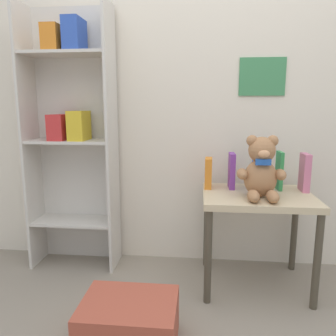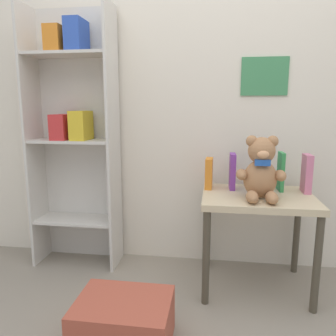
{
  "view_description": "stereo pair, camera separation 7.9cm",
  "coord_description": "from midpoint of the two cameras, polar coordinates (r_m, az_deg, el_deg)",
  "views": [
    {
      "loc": [
        -0.04,
        -0.9,
        1.07
      ],
      "look_at": [
        -0.23,
        1.02,
        0.7
      ],
      "focal_mm": 35.0,
      "sensor_mm": 36.0,
      "label": 1
    },
    {
      "loc": [
        0.04,
        -0.89,
        1.07
      ],
      "look_at": [
        -0.23,
        1.02,
        0.7
      ],
      "focal_mm": 35.0,
      "sensor_mm": 36.0,
      "label": 2
    }
  ],
  "objects": [
    {
      "name": "wall_back",
      "position": [
        2.21,
        8.31,
        15.4
      ],
      "size": [
        4.8,
        0.07,
        2.5
      ],
      "color": "silver",
      "rests_on": "ground_plane"
    },
    {
      "name": "teddy_bear",
      "position": [
        1.85,
        17.06,
        -0.41
      ],
      "size": [
        0.26,
        0.24,
        0.34
      ],
      "color": "#A8754C",
      "rests_on": "display_table"
    },
    {
      "name": "book_standing_pink",
      "position": [
        2.08,
        24.02,
        -0.9
      ],
      "size": [
        0.04,
        0.12,
        0.22
      ],
      "primitive_type": "cube",
      "rotation": [
        0.0,
        0.0,
        -0.02
      ],
      "color": "#D17093",
      "rests_on": "display_table"
    },
    {
      "name": "storage_bin",
      "position": [
        1.63,
        -6.19,
        -25.28
      ],
      "size": [
        0.42,
        0.32,
        0.22
      ],
      "color": "#AD4C38",
      "rests_on": "ground_plane"
    },
    {
      "name": "book_standing_green",
      "position": [
        2.07,
        20.08,
        -0.58
      ],
      "size": [
        0.03,
        0.11,
        0.23
      ],
      "primitive_type": "cube",
      "rotation": [
        0.0,
        0.0,
        0.04
      ],
      "color": "#33934C",
      "rests_on": "display_table"
    },
    {
      "name": "book_standing_purple",
      "position": [
        2.04,
        12.24,
        -0.56
      ],
      "size": [
        0.03,
        0.12,
        0.22
      ],
      "primitive_type": "cube",
      "rotation": [
        0.0,
        0.0,
        0.02
      ],
      "color": "purple",
      "rests_on": "display_table"
    },
    {
      "name": "display_table",
      "position": [
        1.98,
        16.39,
        -6.87
      ],
      "size": [
        0.63,
        0.49,
        0.57
      ],
      "color": "beige",
      "rests_on": "ground_plane"
    },
    {
      "name": "bookshelf_side",
      "position": [
        2.25,
        -14.92,
        6.91
      ],
      "size": [
        0.56,
        0.25,
        1.69
      ],
      "color": "beige",
      "rests_on": "ground_plane"
    },
    {
      "name": "book_standing_orange",
      "position": [
        2.03,
        8.25,
        -0.92
      ],
      "size": [
        0.05,
        0.12,
        0.19
      ],
      "primitive_type": "cube",
      "rotation": [
        0.0,
        0.0,
        -0.04
      ],
      "color": "orange",
      "rests_on": "display_table"
    },
    {
      "name": "book_standing_blue",
      "position": [
        2.04,
        16.22,
        -1.0
      ],
      "size": [
        0.03,
        0.14,
        0.2
      ],
      "primitive_type": "cube",
      "rotation": [
        0.0,
        0.0,
        -0.03
      ],
      "color": "#2D51B7",
      "rests_on": "display_table"
    }
  ]
}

